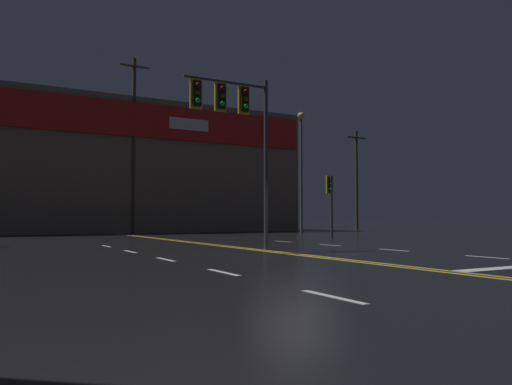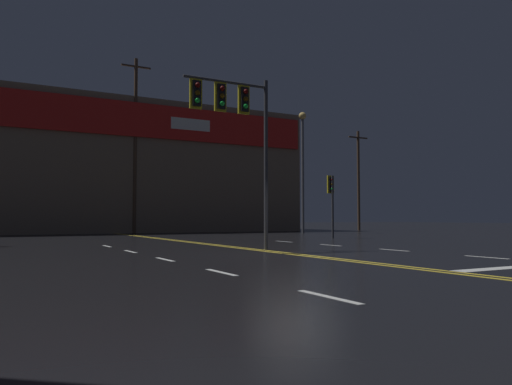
# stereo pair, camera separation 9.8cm
# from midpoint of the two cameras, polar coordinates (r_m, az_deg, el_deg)

# --- Properties ---
(ground_plane) EXTENTS (200.00, 200.00, 0.00)m
(ground_plane) POSITION_cam_midpoint_polar(r_m,az_deg,el_deg) (15.37, 4.26, -7.05)
(ground_plane) COLOR black
(road_markings) EXTENTS (12.16, 60.00, 0.01)m
(road_markings) POSITION_cam_midpoint_polar(r_m,az_deg,el_deg) (14.98, 8.41, -7.11)
(road_markings) COLOR gold
(road_markings) RESTS_ON ground
(traffic_signal_median) EXTENTS (3.15, 0.36, 5.96)m
(traffic_signal_median) POSITION_cam_midpoint_polar(r_m,az_deg,el_deg) (17.14, -2.83, 9.03)
(traffic_signal_median) COLOR #38383D
(traffic_signal_median) RESTS_ON ground
(traffic_signal_corner_northeast) EXTENTS (0.42, 0.36, 3.47)m
(traffic_signal_corner_northeast) POSITION_cam_midpoint_polar(r_m,az_deg,el_deg) (27.88, 8.38, 0.05)
(traffic_signal_corner_northeast) COLOR #38383D
(traffic_signal_corner_northeast) RESTS_ON ground
(streetlight_near_right) EXTENTS (0.56, 0.56, 9.08)m
(streetlight_near_right) POSITION_cam_midpoint_polar(r_m,az_deg,el_deg) (37.60, 5.11, 4.27)
(streetlight_near_right) COLOR #59595E
(streetlight_near_right) RESTS_ON ground
(building_backdrop) EXTENTS (31.52, 10.23, 10.15)m
(building_backdrop) POSITION_cam_midpoint_polar(r_m,az_deg,el_deg) (42.28, -17.30, 2.59)
(building_backdrop) COLOR #7A6651
(building_backdrop) RESTS_ON ground
(utility_pole_row) EXTENTS (47.04, 0.26, 12.97)m
(utility_pole_row) POSITION_cam_midpoint_polar(r_m,az_deg,el_deg) (37.63, -15.09, 4.00)
(utility_pole_row) COLOR #4C3828
(utility_pole_row) RESTS_ON ground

